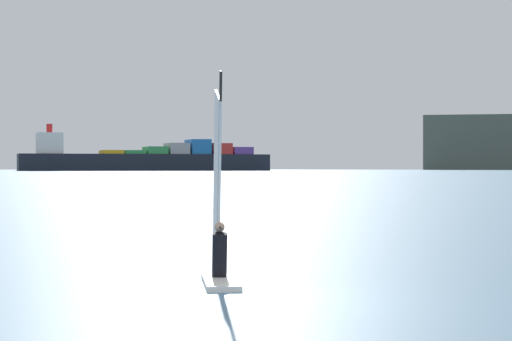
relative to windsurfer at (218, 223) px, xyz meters
name	(u,v)px	position (x,y,z in m)	size (l,w,h in m)	color
ground_plane	(262,301)	(1.92, -2.62, -1.28)	(4000.00, 4000.00, 0.00)	#476B84
windsurfer	(218,223)	(0.00, 0.00, 0.00)	(2.02, 3.71, 4.61)	white
cargo_ship	(148,159)	(-283.81, 579.18, 7.13)	(155.19, 124.76, 31.61)	black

